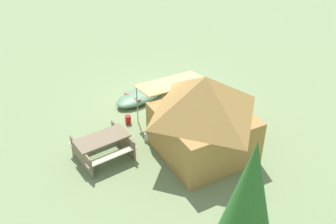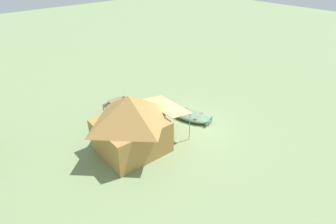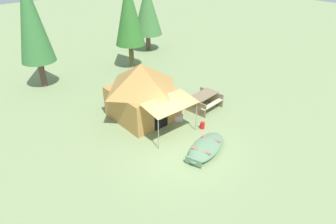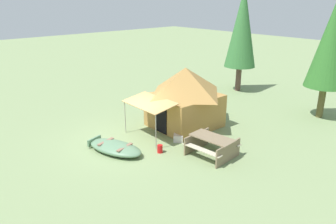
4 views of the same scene
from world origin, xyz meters
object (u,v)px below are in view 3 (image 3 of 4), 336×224
at_px(pine_tree_back_left, 30,18).
at_px(pine_tree_far_center, 129,13).
at_px(beached_rowboat, 206,147).
at_px(pine_tree_back_right, 147,9).
at_px(fuel_can, 202,125).
at_px(picnic_table, 203,100).
at_px(canvas_cabin_tent, 142,91).
at_px(cooler_box, 178,117).

height_order(pine_tree_back_left, pine_tree_far_center, pine_tree_back_left).
relative_size(beached_rowboat, pine_tree_back_right, 0.53).
xyz_separation_m(fuel_can, pine_tree_back_right, (5.58, 10.81, 2.99)).
bearing_deg(picnic_table, fuel_can, -138.50).
xyz_separation_m(fuel_can, pine_tree_far_center, (2.37, 8.70, 3.52)).
relative_size(picnic_table, fuel_can, 5.68).
xyz_separation_m(canvas_cabin_tent, picnic_table, (2.90, -1.38, -0.98)).
distance_m(canvas_cabin_tent, cooler_box, 2.19).
distance_m(beached_rowboat, pine_tree_far_center, 11.17).
relative_size(picnic_table, cooler_box, 3.57).
bearing_deg(fuel_can, pine_tree_back_left, 109.75).
bearing_deg(beached_rowboat, picnic_table, 43.84).
relative_size(picnic_table, pine_tree_back_right, 0.36).
distance_m(beached_rowboat, cooler_box, 2.76).
bearing_deg(cooler_box, picnic_table, 0.76).
distance_m(canvas_cabin_tent, pine_tree_back_left, 7.72).
bearing_deg(fuel_can, pine_tree_far_center, 74.78).
bearing_deg(pine_tree_far_center, beached_rowboat, -109.78).
xyz_separation_m(picnic_table, fuel_can, (-1.52, -1.34, -0.32)).
xyz_separation_m(cooler_box, pine_tree_back_left, (-3.16, 8.38, 3.87)).
distance_m(beached_rowboat, canvas_cabin_tent, 4.21).
height_order(cooler_box, pine_tree_back_left, pine_tree_back_left).
height_order(cooler_box, fuel_can, fuel_can).
distance_m(picnic_table, pine_tree_far_center, 8.07).
bearing_deg(pine_tree_back_left, pine_tree_back_right, 6.99).
distance_m(cooler_box, pine_tree_back_right, 11.57).
bearing_deg(pine_tree_far_center, picnic_table, -96.60).
bearing_deg(cooler_box, fuel_can, -76.16).
height_order(canvas_cabin_tent, pine_tree_far_center, pine_tree_far_center).
relative_size(beached_rowboat, fuel_can, 8.36).
relative_size(beached_rowboat, pine_tree_back_left, 0.41).
bearing_deg(beached_rowboat, pine_tree_back_left, 101.60).
height_order(beached_rowboat, fuel_can, beached_rowboat).
height_order(beached_rowboat, picnic_table, picnic_table).
xyz_separation_m(canvas_cabin_tent, fuel_can, (1.38, -2.72, -1.30)).
distance_m(fuel_can, pine_tree_back_left, 11.00).
xyz_separation_m(picnic_table, pine_tree_far_center, (0.85, 7.36, 3.20)).
bearing_deg(beached_rowboat, fuel_can, 46.50).
distance_m(picnic_table, cooler_box, 1.87).
height_order(canvas_cabin_tent, picnic_table, canvas_cabin_tent).
bearing_deg(cooler_box, beached_rowboat, -109.07).
xyz_separation_m(cooler_box, pine_tree_back_right, (5.91, 9.49, 3.00)).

